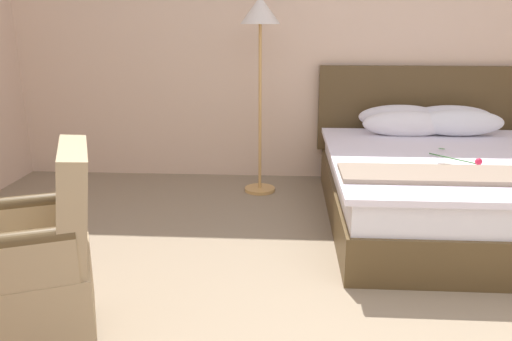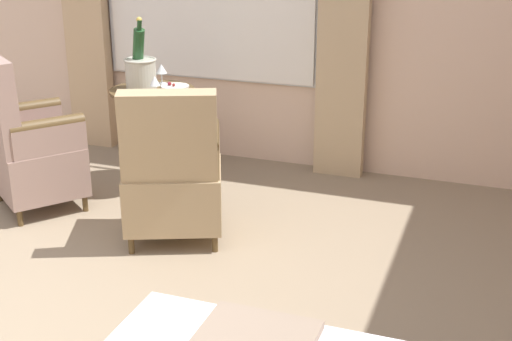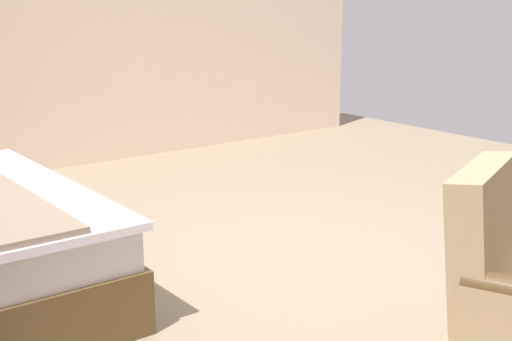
# 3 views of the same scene
# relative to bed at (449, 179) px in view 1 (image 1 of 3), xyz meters

# --- Properties ---
(wall_headboard_side) EXTENTS (6.43, 0.12, 2.90)m
(wall_headboard_side) POSITION_rel_bed_xyz_m (-0.76, 1.13, 1.13)
(wall_headboard_side) COLOR beige
(wall_headboard_side) RESTS_ON ground
(bed) EXTENTS (1.93, 2.21, 1.11)m
(bed) POSITION_rel_bed_xyz_m (0.00, 0.00, 0.00)
(bed) COLOR brown
(bed) RESTS_ON ground
(floor_lamp_brass) EXTENTS (0.34, 0.34, 1.71)m
(floor_lamp_brass) POSITION_rel_bed_xyz_m (-1.50, 0.58, 1.12)
(floor_lamp_brass) COLOR tan
(floor_lamp_brass) RESTS_ON ground
(armchair_by_window) EXTENTS (0.72, 0.72, 0.97)m
(armchair_by_window) POSITION_rel_bed_xyz_m (-2.38, -1.79, 0.09)
(armchair_by_window) COLOR brown
(armchair_by_window) RESTS_ON ground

